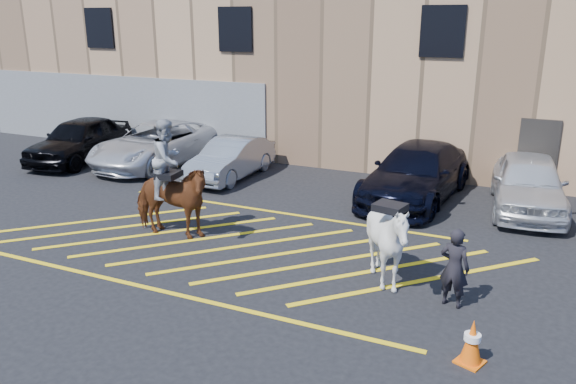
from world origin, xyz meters
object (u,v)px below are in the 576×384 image
at_px(car_blue_suv, 417,173).
at_px(traffic_cone, 472,341).
at_px(mounted_bay, 170,191).
at_px(saddled_white, 388,242).
at_px(car_white_pickup, 157,144).
at_px(car_silver_sedan, 231,159).
at_px(car_black_suv, 80,140).
at_px(car_white_suv, 528,183).
at_px(handler, 454,268).

relative_size(car_blue_suv, traffic_cone, 7.23).
xyz_separation_m(mounted_bay, saddled_white, (5.30, -0.42, -0.23)).
height_order(car_white_pickup, car_silver_sedan, car_white_pickup).
xyz_separation_m(mounted_bay, traffic_cone, (7.13, -2.41, -0.77)).
bearing_deg(car_black_suv, car_silver_sedan, -5.02).
distance_m(car_white_suv, saddled_white, 6.39).
relative_size(car_black_suv, car_silver_sedan, 1.20).
relative_size(car_black_suv, saddled_white, 2.42).
bearing_deg(traffic_cone, saddled_white, 132.55).
height_order(mounted_bay, saddled_white, mounted_bay).
bearing_deg(car_black_suv, car_blue_suv, -5.16).
xyz_separation_m(car_blue_suv, mounted_bay, (-4.65, -5.32, 0.37)).
xyz_separation_m(car_white_pickup, saddled_white, (9.79, -5.91, 0.17)).
bearing_deg(handler, car_black_suv, -9.03).
height_order(car_white_suv, saddled_white, saddled_white).
distance_m(car_black_suv, handler, 14.98).
relative_size(car_white_pickup, handler, 3.61).
height_order(car_silver_sedan, saddled_white, saddled_white).
bearing_deg(handler, car_white_suv, -86.76).
bearing_deg(car_white_pickup, car_blue_suv, 2.33).
height_order(car_silver_sedan, mounted_bay, mounted_bay).
xyz_separation_m(car_silver_sedan, mounted_bay, (1.27, -5.07, 0.50)).
bearing_deg(mounted_bay, car_white_suv, 36.14).
height_order(mounted_bay, traffic_cone, mounted_bay).
relative_size(car_silver_sedan, saddled_white, 2.03).
relative_size(car_black_suv, handler, 3.12).
bearing_deg(handler, car_white_pickup, -16.76).
relative_size(car_white_pickup, car_blue_suv, 1.01).
distance_m(mounted_bay, saddled_white, 5.32).
relative_size(car_silver_sedan, car_white_suv, 0.87).
distance_m(handler, traffic_cone, 1.84).
height_order(car_black_suv, traffic_cone, car_black_suv).
xyz_separation_m(car_blue_suv, traffic_cone, (2.47, -7.73, -0.40)).
distance_m(car_white_suv, traffic_cone, 7.98).
distance_m(car_black_suv, car_blue_suv, 12.02).
distance_m(car_black_suv, car_white_pickup, 2.95).
xyz_separation_m(car_black_suv, handler, (13.94, -5.48, -0.05)).
distance_m(car_white_suv, mounted_bay, 9.41).
distance_m(car_white_pickup, saddled_white, 11.44).
relative_size(mounted_bay, saddled_white, 1.48).
relative_size(mounted_bay, traffic_cone, 3.87).
xyz_separation_m(car_white_pickup, car_white_suv, (12.08, 0.05, 0.01)).
relative_size(handler, traffic_cone, 2.03).
xyz_separation_m(car_silver_sedan, car_blue_suv, (5.93, 0.25, 0.13)).
bearing_deg(car_white_pickup, car_white_suv, 3.68).
distance_m(car_white_pickup, traffic_cone, 14.05).
relative_size(car_white_pickup, car_white_suv, 1.20).
bearing_deg(car_blue_suv, mounted_bay, -125.14).
height_order(car_silver_sedan, handler, handler).
distance_m(car_silver_sedan, traffic_cone, 11.25).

